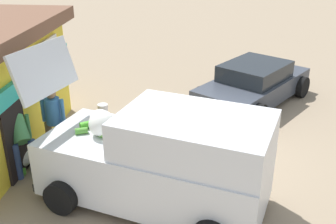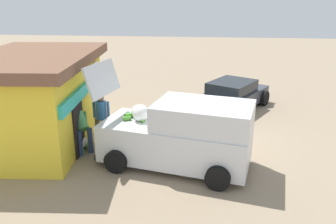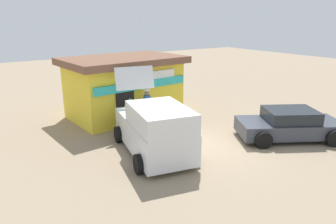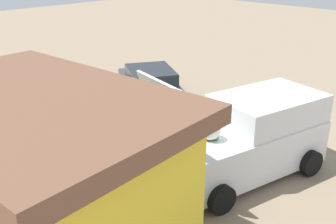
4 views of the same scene
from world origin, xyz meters
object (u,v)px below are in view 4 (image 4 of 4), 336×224
customer_bending (136,181)px  unloaded_banana_pile (124,209)px  parked_sedan (151,86)px  paint_bucket (81,150)px  storefront_bar (38,171)px  delivery_van (248,137)px  vendor_standing (128,156)px

customer_bending → unloaded_banana_pile: bearing=48.3°
parked_sedan → paint_bucket: size_ratio=13.24×
storefront_bar → paint_bucket: (2.41, -2.40, -1.35)m
paint_bucket → delivery_van: bearing=-146.7°
parked_sedan → paint_bucket: (-1.70, 4.18, -0.42)m
parked_sedan → customer_bending: customer_bending is taller
delivery_van → vendor_standing: (1.29, 2.69, 0.04)m
delivery_van → unloaded_banana_pile: bearing=77.7°
delivery_van → unloaded_banana_pile: delivery_van is taller
customer_bending → unloaded_banana_pile: (0.18, 0.20, -0.65)m
vendor_standing → customer_bending: (-0.75, 0.42, -0.14)m
storefront_bar → vendor_standing: bearing=-88.4°
vendor_standing → paint_bucket: 2.51m
vendor_standing → unloaded_banana_pile: size_ratio=1.98×
delivery_van → customer_bending: (0.54, 3.10, -0.10)m
vendor_standing → unloaded_banana_pile: vendor_standing is taller
delivery_van → paint_bucket: 4.43m
storefront_bar → paint_bucket: storefront_bar is taller
parked_sedan → paint_bucket: 4.53m
storefront_bar → delivery_van: (-1.23, -4.80, -0.56)m
parked_sedan → unloaded_banana_pile: bearing=132.2°
storefront_bar → unloaded_banana_pile: storefront_bar is taller
delivery_van → customer_bending: size_ratio=3.37×
delivery_van → unloaded_banana_pile: size_ratio=5.44×
vendor_standing → delivery_van: bearing=-115.6°
storefront_bar → delivery_van: 4.98m
storefront_bar → vendor_standing: size_ratio=3.40×
vendor_standing → customer_bending: bearing=151.0°
delivery_van → paint_bucket: size_ratio=14.18×
vendor_standing → storefront_bar: bearing=91.6°
vendor_standing → paint_bucket: bearing=-7.2°
parked_sedan → vendor_standing: 6.05m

